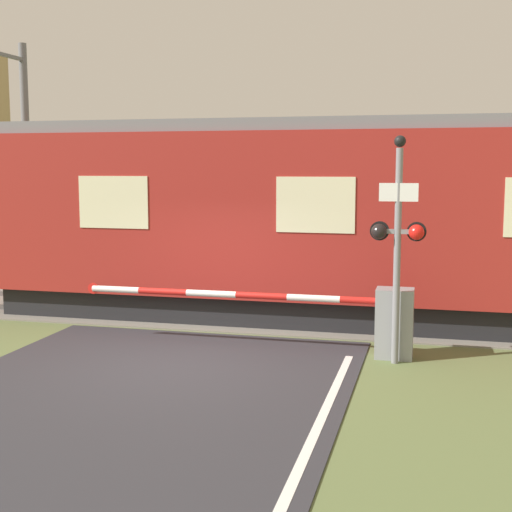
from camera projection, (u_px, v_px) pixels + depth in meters
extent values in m
plane|color=#5B6B3D|center=(176.00, 363.00, 11.29)|extent=(80.00, 80.00, 0.00)
cube|color=slate|center=(239.00, 315.00, 14.89)|extent=(36.00, 3.20, 0.03)
cube|color=#595451|center=(229.00, 319.00, 14.19)|extent=(36.00, 0.08, 0.10)
cube|color=#595451|center=(247.00, 305.00, 15.57)|extent=(36.00, 0.08, 0.10)
cube|color=black|center=(325.00, 306.00, 14.42)|extent=(13.19, 2.38, 0.60)
cube|color=maroon|center=(327.00, 213.00, 14.18)|extent=(14.33, 2.80, 3.15)
cube|color=slate|center=(328.00, 127.00, 13.97)|extent=(14.05, 2.58, 0.24)
cube|color=beige|center=(315.00, 205.00, 12.79)|extent=(1.43, 0.02, 1.01)
cube|color=beige|center=(113.00, 202.00, 13.74)|extent=(1.43, 0.02, 1.01)
cube|color=gray|center=(394.00, 323.00, 11.55)|extent=(0.60, 0.44, 1.14)
cylinder|color=gray|center=(395.00, 302.00, 11.50)|extent=(0.16, 0.16, 0.18)
cylinder|color=red|center=(367.00, 301.00, 11.61)|extent=(0.89, 0.11, 0.11)
cylinder|color=white|center=(313.00, 298.00, 11.82)|extent=(0.89, 0.11, 0.11)
cylinder|color=red|center=(261.00, 296.00, 12.04)|extent=(0.89, 0.11, 0.11)
cylinder|color=white|center=(211.00, 294.00, 12.25)|extent=(0.89, 0.11, 0.11)
cylinder|color=red|center=(163.00, 291.00, 12.46)|extent=(0.89, 0.11, 0.11)
cylinder|color=white|center=(116.00, 289.00, 12.68)|extent=(0.89, 0.11, 0.11)
cylinder|color=red|center=(93.00, 288.00, 12.78)|extent=(0.20, 0.02, 0.20)
cylinder|color=gray|center=(397.00, 257.00, 11.09)|extent=(0.11, 0.11, 3.38)
cube|color=gray|center=(398.00, 232.00, 11.04)|extent=(0.69, 0.07, 0.07)
sphere|color=black|center=(379.00, 231.00, 11.06)|extent=(0.24, 0.24, 0.24)
sphere|color=red|center=(416.00, 232.00, 10.92)|extent=(0.24, 0.24, 0.24)
cylinder|color=black|center=(380.00, 231.00, 11.16)|extent=(0.30, 0.06, 0.30)
cylinder|color=black|center=(417.00, 232.00, 11.02)|extent=(0.30, 0.06, 0.30)
cube|color=white|center=(399.00, 192.00, 10.92)|extent=(0.59, 0.02, 0.28)
sphere|color=black|center=(400.00, 141.00, 10.86)|extent=(0.18, 0.18, 0.18)
cylinder|color=slate|center=(27.00, 168.00, 18.06)|extent=(0.20, 0.20, 6.14)
cube|color=slate|center=(2.00, 54.00, 16.86)|extent=(0.10, 1.80, 0.08)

